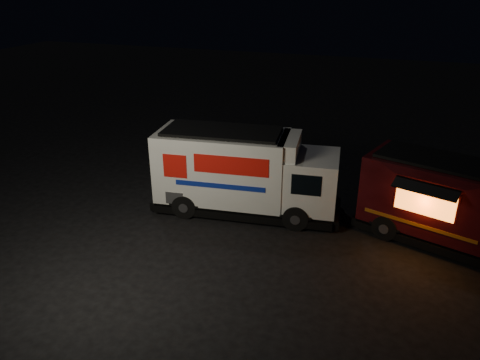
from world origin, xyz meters
TOP-DOWN VIEW (x-y plane):
  - ground at (0.00, 0.00)m, footprint 80.00×80.00m
  - white_truck at (0.26, 2.73)m, footprint 7.09×3.09m
  - red_truck at (7.36, 2.64)m, footprint 6.51×4.08m

SIDE VIEW (x-z plane):
  - ground at x=0.00m, z-range 0.00..0.00m
  - red_truck at x=7.36m, z-range 0.00..2.85m
  - white_truck at x=0.26m, z-range 0.00..3.12m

